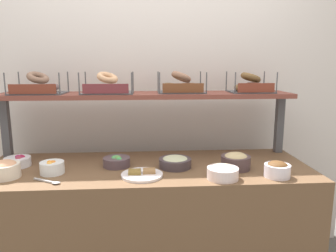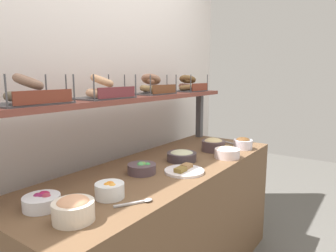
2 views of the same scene
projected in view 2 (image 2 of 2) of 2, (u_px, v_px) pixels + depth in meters
back_wall at (101, 106)px, 2.17m from camera, size 3.20×0.06×2.40m
deli_counter at (163, 228)px, 1.98m from camera, size 2.00×0.70×0.85m
shelf_riser_right at (199, 115)px, 2.79m from camera, size 0.05×0.05×0.40m
upper_shelf at (130, 98)px, 2.00m from camera, size 1.96×0.32×0.03m
bowl_potato_salad at (227, 152)px, 2.10m from camera, size 0.17×0.17×0.08m
bowl_fruit_salad at (110, 190)px, 1.41m from camera, size 0.14×0.14×0.08m
bowl_chocolate_spread at (243, 143)px, 2.35m from camera, size 0.14×0.14×0.09m
bowl_tuna_salad at (182, 156)px, 2.02m from camera, size 0.20×0.20×0.07m
bowl_hummus at (213, 144)px, 2.28m from camera, size 0.18×0.18×0.10m
bowl_veggie_mix at (142, 168)px, 1.76m from camera, size 0.17×0.17×0.07m
bowl_beet_salad at (42, 201)px, 1.30m from camera, size 0.16×0.16×0.07m
bowl_lox_spread at (73, 209)px, 1.18m from camera, size 0.16×0.16×0.10m
serving_plate_white at (184, 171)px, 1.78m from camera, size 0.24×0.24×0.04m
serving_spoon_near_plate at (235, 144)px, 2.49m from camera, size 0.09×0.17×0.01m
serving_spoon_by_edge at (140, 202)px, 1.35m from camera, size 0.16×0.10×0.01m
bagel_basket_poppy at (29, 94)px, 1.41m from camera, size 0.34×0.26×0.15m
bagel_basket_plain at (103, 91)px, 1.77m from camera, size 0.34×0.26×0.15m
bagel_basket_everything at (151, 87)px, 2.18m from camera, size 0.31×0.24×0.15m
bagel_basket_cinnamon_raisin at (188, 86)px, 2.55m from camera, size 0.29×0.24×0.14m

